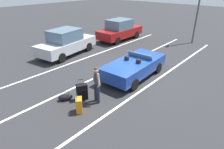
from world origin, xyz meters
The scene contains 12 objects.
ground_plane centered at (0.00, 0.00, 0.00)m, with size 80.00×80.00×0.00m, color #28282B.
lot_line_near centered at (0.00, -1.20, 0.00)m, with size 18.00×0.12×0.01m, color silver.
lot_line_mid centered at (0.00, 1.50, 0.00)m, with size 18.00×0.12×0.01m, color silver.
lot_line_far centered at (0.00, 4.20, 0.00)m, with size 18.00×0.12×0.01m, color silver.
convertible_car centered at (0.21, 0.01, 0.59)m, with size 4.21×1.97×1.24m.
suitcase_large_black centered at (-3.43, 0.39, 0.37)m, with size 0.56×0.48×0.96m.
suitcase_medium_bright centered at (-4.14, -0.23, 0.31)m, with size 0.44×0.46×0.82m.
duffel_bag centered at (-3.98, 0.90, 0.16)m, with size 0.70×0.61×0.34m.
traveler_person centered at (-3.14, -0.26, 0.93)m, with size 0.31×0.60×1.65m.
parked_sedan_near centered at (-0.15, 5.80, 0.89)m, with size 4.72×2.44×1.82m.
parked_sedan_far centered at (5.45, 5.41, 0.89)m, with size 4.50×1.88×1.82m.
parking_lamp_post centered at (8.80, 0.03, 3.07)m, with size 0.50×0.24×5.30m.
Camera 1 is at (-8.18, -5.50, 4.78)m, focal length 31.17 mm.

